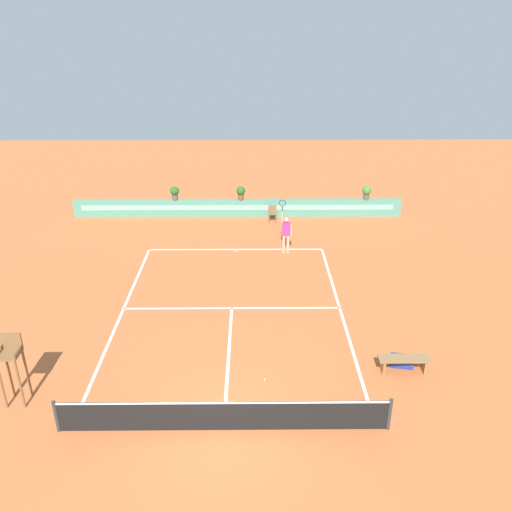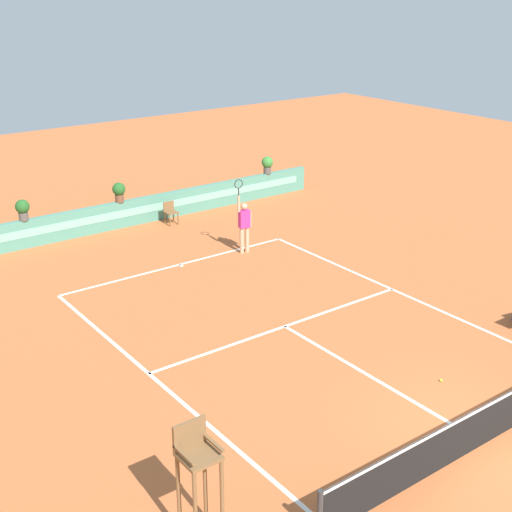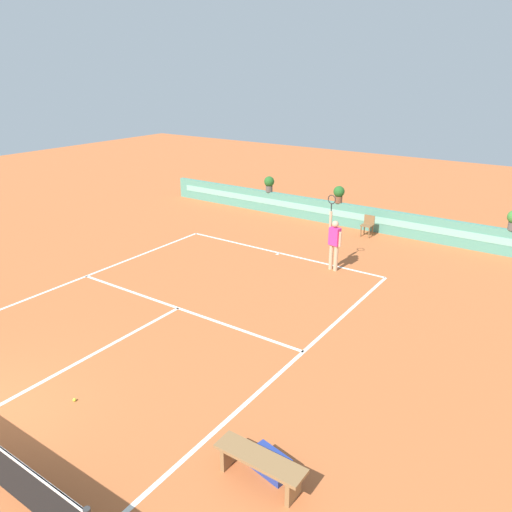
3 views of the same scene
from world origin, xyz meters
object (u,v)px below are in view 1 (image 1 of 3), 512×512
at_px(potted_plant_left, 175,192).
at_px(gear_bag, 402,361).
at_px(tennis_player, 286,232).
at_px(potted_plant_centre, 241,192).
at_px(tennis_ball_near_baseline, 265,380).
at_px(ball_kid_chair, 272,213).
at_px(umpire_chair, 12,361).
at_px(bench_courtside, 404,361).
at_px(potted_plant_far_right, 367,192).

bearing_deg(potted_plant_left, gear_bag, -56.79).
relative_size(tennis_player, potted_plant_centre, 3.57).
bearing_deg(tennis_ball_near_baseline, gear_bag, 9.14).
relative_size(ball_kid_chair, gear_bag, 1.21).
bearing_deg(umpire_chair, tennis_player, 51.08).
bearing_deg(bench_courtside, gear_bag, 84.03).
xyz_separation_m(tennis_ball_near_baseline, potted_plant_far_right, (5.89, 14.32, 1.38)).
distance_m(bench_courtside, potted_plant_left, 16.53).
bearing_deg(potted_plant_far_right, potted_plant_centre, 180.00).
bearing_deg(tennis_ball_near_baseline, potted_plant_far_right, 67.66).
bearing_deg(tennis_player, umpire_chair, -128.92).
bearing_deg(potted_plant_left, bench_courtside, -57.39).
distance_m(umpire_chair, potted_plant_left, 15.34).
xyz_separation_m(tennis_player, potted_plant_left, (-5.77, 4.85, 0.36)).
height_order(bench_courtside, potted_plant_left, potted_plant_left).
height_order(tennis_ball_near_baseline, potted_plant_centre, potted_plant_centre).
xyz_separation_m(gear_bag, tennis_player, (-3.15, 8.77, 0.87)).
distance_m(ball_kid_chair, gear_bag, 13.39).
bearing_deg(ball_kid_chair, umpire_chair, -118.54).
bearing_deg(gear_bag, tennis_ball_near_baseline, -170.86).
bearing_deg(potted_plant_centre, umpire_chair, -112.05).
xyz_separation_m(umpire_chair, bench_courtside, (11.42, 1.23, -0.97)).
height_order(ball_kid_chair, potted_plant_far_right, potted_plant_far_right).
bearing_deg(umpire_chair, potted_plant_centre, 67.95).
height_order(tennis_player, potted_plant_far_right, tennis_player).
bearing_deg(potted_plant_far_right, umpire_chair, -130.64).
relative_size(umpire_chair, bench_courtside, 1.34).
distance_m(potted_plant_left, potted_plant_centre, 3.59).
bearing_deg(bench_courtside, potted_plant_far_right, 83.60).
distance_m(bench_courtside, potted_plant_centre, 14.91).
bearing_deg(bench_courtside, tennis_ball_near_baseline, -174.36).
height_order(ball_kid_chair, potted_plant_left, potted_plant_left).
relative_size(tennis_ball_near_baseline, potted_plant_far_right, 0.09).
height_order(ball_kid_chair, bench_courtside, ball_kid_chair).
distance_m(gear_bag, tennis_player, 9.36).
relative_size(tennis_ball_near_baseline, potted_plant_left, 0.09).
bearing_deg(potted_plant_centre, potted_plant_far_right, 0.00).
relative_size(ball_kid_chair, potted_plant_far_right, 1.17).
bearing_deg(umpire_chair, ball_kid_chair, 61.46).
xyz_separation_m(bench_courtside, potted_plant_centre, (-5.30, 13.90, 1.04)).
relative_size(gear_bag, potted_plant_far_right, 0.97).
relative_size(umpire_chair, potted_plant_far_right, 2.96).
bearing_deg(potted_plant_left, potted_plant_centre, 0.00).
distance_m(tennis_ball_near_baseline, potted_plant_centre, 14.42).
bearing_deg(potted_plant_left, potted_plant_far_right, 0.00).
bearing_deg(gear_bag, potted_plant_far_right, 83.59).
height_order(ball_kid_chair, gear_bag, ball_kid_chair).
bearing_deg(ball_kid_chair, potted_plant_left, 172.13).
bearing_deg(potted_plant_left, tennis_ball_near_baseline, -72.33).
relative_size(bench_courtside, potted_plant_left, 2.21).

